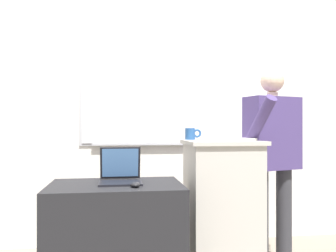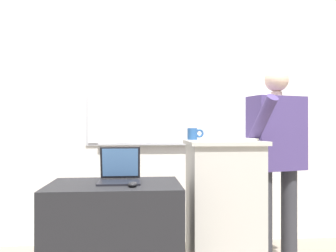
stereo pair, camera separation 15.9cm
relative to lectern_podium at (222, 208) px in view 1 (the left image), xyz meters
name	(u,v)px [view 1 (the left image)]	position (x,y,z in m)	size (l,w,h in m)	color
back_wall	(156,97)	(-0.42, 0.92, 0.93)	(6.40, 0.17, 2.92)	silver
lectern_podium	(222,208)	(0.00, 0.00, 0.00)	(0.57, 0.52, 1.05)	#BCB7AD
side_desk	(116,240)	(-0.82, -0.22, -0.14)	(0.90, 0.61, 0.77)	black
person_presenter	(273,151)	(0.48, 0.14, 0.43)	(0.62, 0.63, 1.64)	#333338
laptop	(120,172)	(-0.78, -0.15, 0.31)	(0.29, 0.29, 0.25)	black
wireless_keyboard	(227,139)	(0.01, -0.06, 0.53)	(0.43, 0.13, 0.02)	beige
computer_mouse_by_laptop	(135,184)	(-0.69, -0.37, 0.26)	(0.06, 0.10, 0.03)	black
coffee_mug	(191,134)	(-0.21, 0.19, 0.57)	(0.13, 0.08, 0.10)	#234C84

